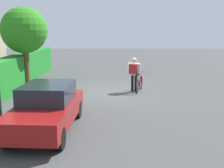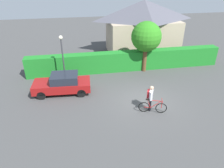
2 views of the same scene
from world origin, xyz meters
TOP-DOWN VIEW (x-y plane):
  - ground_plane at (0.00, 0.00)m, footprint 60.00×60.00m
  - hedge_row at (0.00, 5.17)m, footprint 16.66×0.90m
  - parked_car_near at (-5.34, 2.11)m, footprint 4.03×1.89m
  - bicycle at (0.06, -1.31)m, footprint 1.66×0.67m
  - person_rider at (-0.04, -1.04)m, footprint 0.49×0.63m
  - tree_kerbside at (1.46, 4.68)m, footprint 2.44×2.44m

SIDE VIEW (x-z plane):
  - ground_plane at x=0.00m, z-range 0.00..0.00m
  - bicycle at x=0.06m, z-range -0.08..0.85m
  - parked_car_near at x=-5.34m, z-range 0.01..1.44m
  - hedge_row at x=0.00m, z-range 0.00..1.67m
  - person_rider at x=-0.04m, z-range 0.18..1.88m
  - tree_kerbside at x=1.46m, z-range 0.86..5.10m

